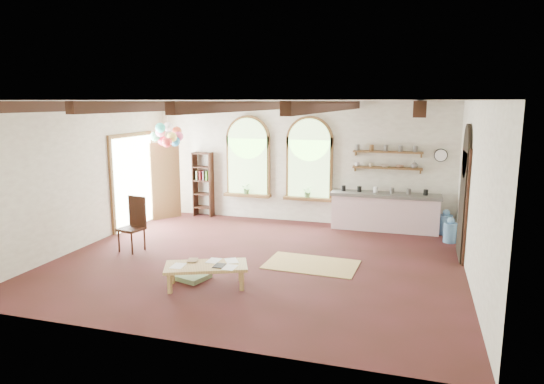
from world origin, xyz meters
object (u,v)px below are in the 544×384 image
at_px(coffee_table, 206,267).
at_px(side_chair, 132,235).
at_px(balloon_cluster, 168,135).
at_px(kitchen_counter, 385,211).

xyz_separation_m(coffee_table, side_chair, (-2.39, 1.46, -0.02)).
relative_size(coffee_table, balloon_cluster, 1.34).
bearing_deg(kitchen_counter, side_chair, -146.87).
bearing_deg(balloon_cluster, side_chair, -80.83).
bearing_deg(kitchen_counter, coffee_table, -119.41).
bearing_deg(coffee_table, kitchen_counter, 60.59).
bearing_deg(coffee_table, side_chair, 148.55).
distance_m(kitchen_counter, side_chair, 6.08).
xyz_separation_m(kitchen_counter, side_chair, (-5.09, -3.32, -0.14)).
bearing_deg(side_chair, coffee_table, -31.45).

